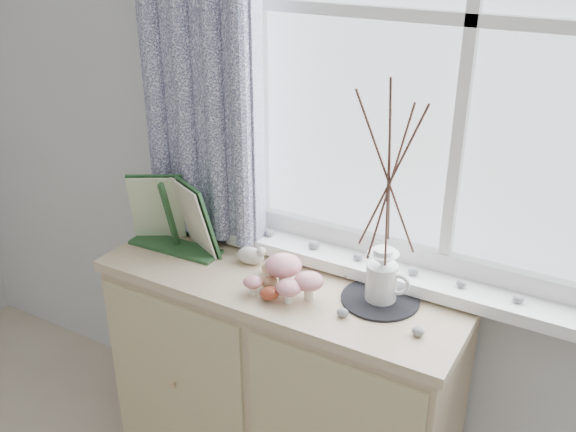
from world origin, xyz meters
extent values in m
cube|color=silver|center=(0.00, 2.00, 1.30)|extent=(4.00, 0.04, 2.60)
cube|color=silver|center=(0.30, 2.00, 1.65)|extent=(1.30, 0.01, 1.40)
cube|color=white|center=(0.30, 1.92, 0.88)|extent=(1.45, 0.16, 0.04)
cube|color=#C5AF8A|center=(-0.15, 1.75, 0.41)|extent=(1.17, 0.43, 0.81)
cube|color=#C5AF8A|center=(-0.15, 1.75, 0.83)|extent=(1.20, 0.45, 0.03)
cube|color=#C1B585|center=(-0.44, 1.53, 0.41)|extent=(0.55, 0.01, 0.75)
cylinder|color=white|center=(-0.12, 1.71, 0.89)|extent=(0.03, 0.03, 0.07)
ellipsoid|color=#B1050C|center=(-0.12, 1.71, 0.93)|extent=(0.12, 0.12, 0.06)
cylinder|color=white|center=(-0.06, 1.64, 0.88)|extent=(0.03, 0.03, 0.05)
ellipsoid|color=#B1050C|center=(-0.06, 1.64, 0.90)|extent=(0.08, 0.08, 0.04)
cylinder|color=white|center=(-0.18, 1.63, 0.87)|extent=(0.03, 0.03, 0.04)
ellipsoid|color=#B1050C|center=(-0.18, 1.63, 0.89)|extent=(0.06, 0.06, 0.03)
cylinder|color=white|center=(-0.02, 1.69, 0.88)|extent=(0.03, 0.03, 0.06)
ellipsoid|color=#B1050C|center=(-0.02, 1.69, 0.91)|extent=(0.09, 0.09, 0.05)
ellipsoid|color=tan|center=(-0.15, 1.68, 0.88)|extent=(0.05, 0.04, 0.06)
ellipsoid|color=tan|center=(-0.19, 1.75, 0.88)|extent=(0.05, 0.04, 0.06)
ellipsoid|color=#973720|center=(-0.11, 1.62, 0.88)|extent=(0.05, 0.04, 0.06)
cylinder|color=black|center=(0.17, 1.79, 0.85)|extent=(0.24, 0.24, 0.01)
cylinder|color=silver|center=(0.17, 1.79, 0.92)|extent=(0.12, 0.12, 0.11)
cone|color=silver|center=(0.17, 1.79, 0.99)|extent=(0.09, 0.09, 0.04)
cylinder|color=silver|center=(0.17, 1.79, 1.01)|extent=(0.06, 0.06, 0.03)
torus|color=silver|center=(0.22, 1.79, 0.92)|extent=(0.07, 0.03, 0.07)
ellipsoid|color=gray|center=(0.11, 1.65, 0.86)|extent=(0.04, 0.03, 0.03)
ellipsoid|color=gray|center=(0.15, 1.81, 0.86)|extent=(0.04, 0.03, 0.03)
ellipsoid|color=gray|center=(0.33, 1.67, 0.86)|extent=(0.04, 0.03, 0.03)
ellipsoid|color=gray|center=(0.03, 1.85, 0.86)|extent=(0.04, 0.03, 0.03)
camera|label=1|loc=(0.75, 0.24, 1.90)|focal=40.00mm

